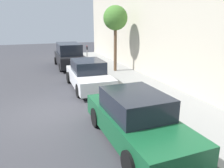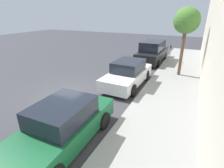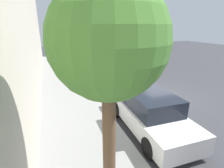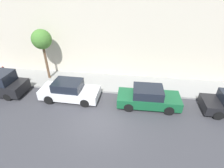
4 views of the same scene
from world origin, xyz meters
name	(u,v)px [view 1 (image 1 of 4)]	position (x,y,z in m)	size (l,w,h in m)	color
ground_plane	(50,112)	(0.00, 0.00, 0.00)	(60.00, 60.00, 0.00)	#38383D
sidewalk	(157,96)	(5.01, 0.00, 0.07)	(3.01, 32.00, 0.15)	gray
parked_sedan_second	(136,119)	(2.27, -3.19, 0.72)	(1.92, 4.53, 1.54)	#14512D
parked_sedan_third	(88,75)	(2.36, 2.80, 0.72)	(1.92, 4.55, 1.54)	silver
parked_minivan_fourth	(69,56)	(2.40, 9.03, 0.92)	(2.04, 4.95, 1.90)	black
parking_meter_far	(87,53)	(3.95, 9.25, 1.06)	(0.11, 0.15, 1.49)	#ADADB2
street_tree	(115,19)	(5.12, 5.78, 3.73)	(1.66, 1.66, 4.48)	brown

